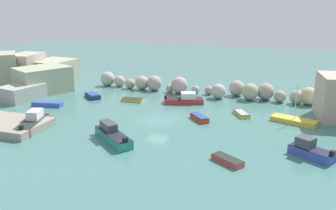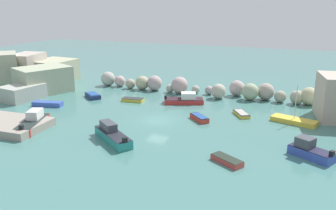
{
  "view_description": "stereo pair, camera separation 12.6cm",
  "coord_description": "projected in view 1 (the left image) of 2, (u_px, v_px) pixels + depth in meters",
  "views": [
    {
      "loc": [
        16.36,
        -37.4,
        13.84
      ],
      "look_at": [
        0.0,
        3.54,
        1.0
      ],
      "focal_mm": 37.2,
      "sensor_mm": 36.0,
      "label": 1
    },
    {
      "loc": [
        16.47,
        -37.36,
        13.84
      ],
      "look_at": [
        0.0,
        3.54,
        1.0
      ],
      "focal_mm": 37.2,
      "sensor_mm": 36.0,
      "label": 2
    }
  ],
  "objects": [
    {
      "name": "moored_boat_0",
      "position": [
        310.0,
        150.0,
        32.56
      ],
      "size": [
        4.35,
        3.4,
        1.8
      ],
      "rotation": [
        0.0,
        0.0,
        2.64
      ],
      "color": "#3650B1",
      "rests_on": "cove_water"
    },
    {
      "name": "cove_water",
      "position": [
        157.0,
        120.0,
        43.04
      ],
      "size": [
        160.0,
        160.0,
        0.0
      ],
      "primitive_type": "plane",
      "color": "#467C76",
      "rests_on": "ground"
    },
    {
      "name": "moored_boat_7",
      "position": [
        47.0,
        104.0,
        48.87
      ],
      "size": [
        4.36,
        2.15,
        0.63
      ],
      "rotation": [
        0.0,
        0.0,
        3.37
      ],
      "color": "#3B59BA",
      "rests_on": "cove_water"
    },
    {
      "name": "moored_boat_1",
      "position": [
        112.0,
        135.0,
        36.43
      ],
      "size": [
        6.0,
        5.01,
        1.78
      ],
      "rotation": [
        0.0,
        0.0,
        2.51
      ],
      "color": "teal",
      "rests_on": "cove_water"
    },
    {
      "name": "moored_boat_4",
      "position": [
        227.0,
        160.0,
        31.42
      ],
      "size": [
        3.25,
        2.56,
        0.52
      ],
      "rotation": [
        0.0,
        0.0,
        2.61
      ],
      "color": "#BC403B",
      "rests_on": "cove_water"
    },
    {
      "name": "moored_boat_3",
      "position": [
        33.0,
        122.0,
        40.21
      ],
      "size": [
        3.88,
        6.26,
        1.93
      ],
      "rotation": [
        0.0,
        0.0,
        1.92
      ],
      "color": "#CD3936",
      "rests_on": "cove_water"
    },
    {
      "name": "moored_boat_6",
      "position": [
        199.0,
        118.0,
        42.95
      ],
      "size": [
        2.95,
        2.94,
        0.61
      ],
      "rotation": [
        0.0,
        0.0,
        2.36
      ],
      "color": "red",
      "rests_on": "cove_water"
    },
    {
      "name": "moored_boat_9",
      "position": [
        93.0,
        96.0,
        53.21
      ],
      "size": [
        3.43,
        3.12,
        0.69
      ],
      "rotation": [
        0.0,
        0.0,
        5.63
      ],
      "color": "navy",
      "rests_on": "cove_water"
    },
    {
      "name": "channel_buoy",
      "position": [
        186.0,
        96.0,
        53.22
      ],
      "size": [
        0.47,
        0.47,
        0.47
      ],
      "primitive_type": "sphere",
      "color": "gold",
      "rests_on": "cove_water"
    },
    {
      "name": "moored_boat_11",
      "position": [
        241.0,
        114.0,
        44.81
      ],
      "size": [
        2.68,
        3.26,
        0.46
      ],
      "rotation": [
        0.0,
        0.0,
        2.13
      ],
      "color": "yellow",
      "rests_on": "cove_water"
    },
    {
      "name": "cliff_headland_left",
      "position": [
        25.0,
        73.0,
        60.66
      ],
      "size": [
        19.69,
        19.64,
        5.8
      ],
      "color": "#A6B387",
      "rests_on": "ground"
    },
    {
      "name": "stone_dock",
      "position": [
        6.0,
        124.0,
        40.19
      ],
      "size": [
        9.73,
        6.34,
        0.89
      ],
      "primitive_type": "cube",
      "rotation": [
        0.0,
        0.0,
        0.05
      ],
      "color": "gray",
      "rests_on": "ground"
    },
    {
      "name": "moored_boat_8",
      "position": [
        133.0,
        100.0,
        51.37
      ],
      "size": [
        3.29,
        1.71,
        0.46
      ],
      "rotation": [
        0.0,
        0.0,
        0.1
      ],
      "color": "gold",
      "rests_on": "cove_water"
    },
    {
      "name": "rock_breakwater",
      "position": [
        211.0,
        88.0,
        54.3
      ],
      "size": [
        38.09,
        5.02,
        2.67
      ],
      "color": "#AAAAA1",
      "rests_on": "ground"
    },
    {
      "name": "moored_boat_5",
      "position": [
        294.0,
        120.0,
        42.03
      ],
      "size": [
        5.59,
        3.26,
        4.68
      ],
      "rotation": [
        0.0,
        0.0,
        5.99
      ],
      "color": "yellow",
      "rests_on": "cove_water"
    },
    {
      "name": "moored_boat_2",
      "position": [
        185.0,
        99.0,
        50.35
      ],
      "size": [
        6.0,
        4.1,
        1.55
      ],
      "rotation": [
        0.0,
        0.0,
        0.39
      ],
      "color": "red",
      "rests_on": "cove_water"
    }
  ]
}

